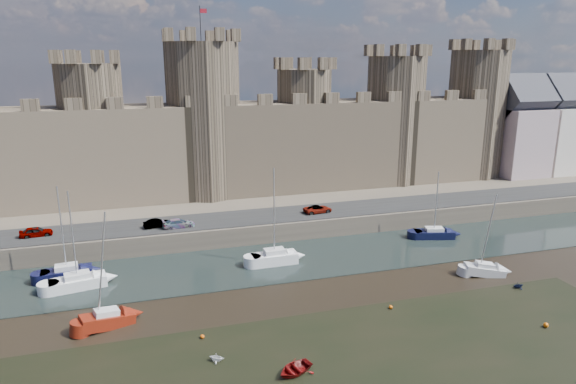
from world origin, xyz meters
The scene contains 20 objects.
water_channel centered at (0.00, 24.00, 0.04)m, with size 160.00×12.00×0.08m, color black.
quay centered at (0.00, 60.00, 1.25)m, with size 160.00×60.00×2.50m, color #4C443A.
road centered at (0.00, 34.00, 2.55)m, with size 160.00×7.00×0.10m, color black.
castle centered at (-0.64, 48.00, 11.67)m, with size 108.50×11.00×29.00m.
car_0 centered at (-20.42, 33.91, 3.13)m, with size 1.48×3.67×1.25m, color gray.
car_1 centered at (-6.33, 33.24, 3.06)m, with size 1.18×3.38×1.11m, color gray.
car_2 centered at (-3.77, 32.43, 3.08)m, with size 1.63×4.00×1.16m, color gray.
car_3 centered at (15.21, 33.40, 3.05)m, with size 1.84×3.99×1.11m, color gray.
sailboat_0 centered at (-14.99, 22.96, 0.81)m, with size 5.89×3.17×10.45m.
sailboat_1 centered at (-16.33, 25.69, 0.82)m, with size 5.35×2.50×10.39m.
sailboat_2 centered at (6.33, 23.42, 0.88)m, with size 5.31×2.13×11.39m.
sailboat_3 centered at (28.96, 25.91, 0.72)m, with size 5.49×3.27×9.02m.
sailboat_4 centered at (-11.72, 13.86, 0.78)m, with size 4.94×3.15×10.78m.
sailboat_5 centered at (27.79, 13.84, 0.68)m, with size 4.60×2.85×9.27m.
dinghy_3 centered at (-3.18, 5.72, 0.32)m, with size 1.06×0.64×1.22m, color white.
dinghy_4 centered at (2.30, 2.37, 0.32)m, with size 2.18×0.63×3.05m, color maroon.
dinghy_7 centered at (29.09, 10.01, 0.32)m, with size 1.03×0.63×1.20m, color black.
buoy_1 centered at (-3.85, 9.44, 0.19)m, with size 0.38×0.38×0.38m, color #E4570A.
buoy_3 centered at (14.19, 9.67, 0.19)m, with size 0.38×0.38×0.38m, color #E75E0A.
buoy_5 centered at (25.86, 2.59, 0.23)m, with size 0.46×0.46×0.46m, color orange.
Camera 1 is at (-7.95, -30.38, 23.47)m, focal length 32.00 mm.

